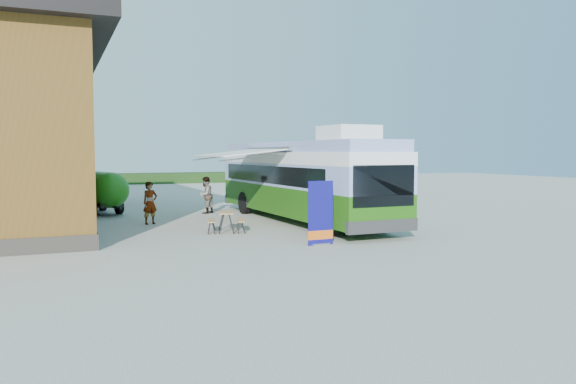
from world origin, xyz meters
name	(u,v)px	position (x,y,z in m)	size (l,w,h in m)	color
ground	(292,238)	(0.00, 0.00, 0.00)	(100.00, 100.00, 0.00)	#BCB7AD
hedge	(219,177)	(8.00, 38.00, 0.50)	(40.00, 3.00, 1.00)	#264419
bus	(301,178)	(2.31, 4.36, 1.91)	(3.12, 13.09, 4.00)	#246911
awning	(242,155)	(-0.25, 4.79, 2.91)	(3.02, 4.75, 0.55)	white
banner	(321,219)	(0.28, -1.75, 0.86)	(0.91, 0.20, 2.10)	navy
picnic_table	(226,217)	(-1.70, 2.32, 0.58)	(1.63, 1.52, 0.77)	tan
person_a	(150,203)	(-3.98, 5.85, 0.90)	(0.66, 0.43, 1.80)	#999999
person_b	(206,195)	(-0.77, 9.08, 0.91)	(0.89, 0.69, 1.82)	#999999
slurry_tanker	(97,189)	(-5.70, 11.31, 1.20)	(2.67, 5.49, 2.09)	#217C16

